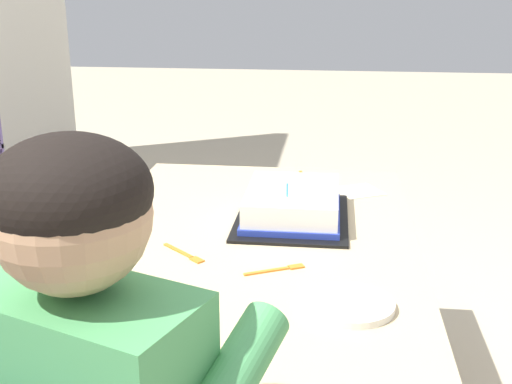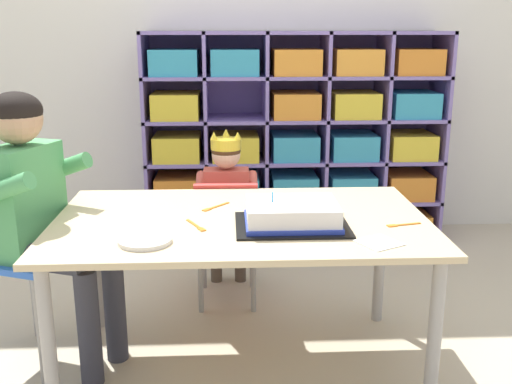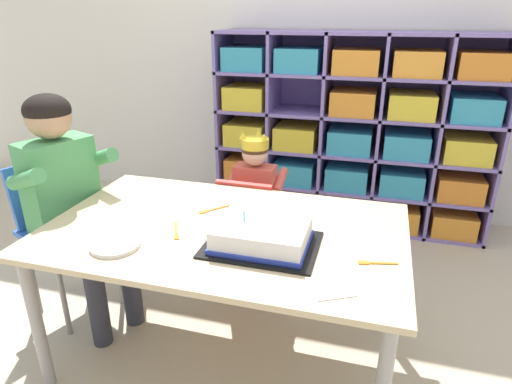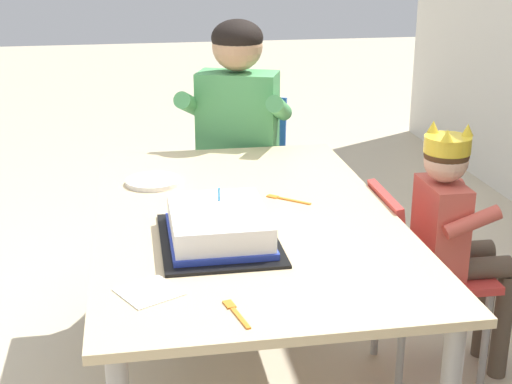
{
  "view_description": "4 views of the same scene",
  "coord_description": "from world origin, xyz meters",
  "px_view_note": "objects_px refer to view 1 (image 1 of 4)",
  "views": [
    {
      "loc": [
        -1.49,
        -0.2,
        1.23
      ],
      "look_at": [
        0.01,
        -0.02,
        0.74
      ],
      "focal_mm": 45.67,
      "sensor_mm": 36.0,
      "label": 1
    },
    {
      "loc": [
        -0.05,
        -2.09,
        1.28
      ],
      "look_at": [
        0.05,
        0.0,
        0.71
      ],
      "focal_mm": 41.89,
      "sensor_mm": 36.0,
      "label": 2
    },
    {
      "loc": [
        0.53,
        -1.42,
        1.38
      ],
      "look_at": [
        0.13,
        -0.01,
        0.78
      ],
      "focal_mm": 30.83,
      "sensor_mm": 36.0,
      "label": 3
    },
    {
      "loc": [
        1.93,
        -0.3,
        1.36
      ],
      "look_at": [
        0.11,
        0.01,
        0.72
      ],
      "focal_mm": 51.9,
      "sensor_mm": 36.0,
      "label": 4
    }
  ],
  "objects_px": {
    "fork_near_cake_tray": "(185,254)",
    "fork_by_napkin": "(304,177)",
    "birthday_cake_on_tray": "(292,206)",
    "fork_at_table_front_edge": "(278,269)",
    "activity_table": "(249,264)",
    "paper_plate_stack": "(351,305)",
    "classroom_chair_blue": "(37,324)"
  },
  "relations": [
    {
      "from": "birthday_cake_on_tray",
      "to": "fork_at_table_front_edge",
      "type": "height_order",
      "value": "birthday_cake_on_tray"
    },
    {
      "from": "activity_table",
      "to": "birthday_cake_on_tray",
      "type": "bearing_deg",
      "value": -28.8
    },
    {
      "from": "fork_near_cake_tray",
      "to": "fork_by_napkin",
      "type": "bearing_deg",
      "value": -69.45
    },
    {
      "from": "activity_table",
      "to": "fork_near_cake_tray",
      "type": "xyz_separation_m",
      "value": [
        -0.1,
        0.14,
        0.06
      ]
    },
    {
      "from": "classroom_chair_blue",
      "to": "fork_near_cake_tray",
      "type": "bearing_deg",
      "value": 84.82
    },
    {
      "from": "paper_plate_stack",
      "to": "fork_at_table_front_edge",
      "type": "height_order",
      "value": "paper_plate_stack"
    },
    {
      "from": "fork_near_cake_tray",
      "to": "classroom_chair_blue",
      "type": "bearing_deg",
      "value": 34.85
    },
    {
      "from": "paper_plate_stack",
      "to": "fork_near_cake_tray",
      "type": "height_order",
      "value": "paper_plate_stack"
    },
    {
      "from": "paper_plate_stack",
      "to": "fork_by_napkin",
      "type": "height_order",
      "value": "paper_plate_stack"
    },
    {
      "from": "classroom_chair_blue",
      "to": "fork_at_table_front_edge",
      "type": "bearing_deg",
      "value": 81.78
    },
    {
      "from": "activity_table",
      "to": "birthday_cake_on_tray",
      "type": "distance_m",
      "value": 0.22
    },
    {
      "from": "birthday_cake_on_tray",
      "to": "fork_by_napkin",
      "type": "relative_size",
      "value": 3.05
    },
    {
      "from": "fork_by_napkin",
      "to": "fork_at_table_front_edge",
      "type": "bearing_deg",
      "value": 165.34
    },
    {
      "from": "activity_table",
      "to": "paper_plate_stack",
      "type": "height_order",
      "value": "paper_plate_stack"
    },
    {
      "from": "birthday_cake_on_tray",
      "to": "fork_near_cake_tray",
      "type": "relative_size",
      "value": 3.29
    },
    {
      "from": "fork_at_table_front_edge",
      "to": "activity_table",
      "type": "bearing_deg",
      "value": -87.89
    },
    {
      "from": "activity_table",
      "to": "fork_at_table_front_edge",
      "type": "distance_m",
      "value": 0.19
    },
    {
      "from": "paper_plate_stack",
      "to": "fork_near_cake_tray",
      "type": "xyz_separation_m",
      "value": [
        0.22,
        0.38,
        -0.01
      ]
    },
    {
      "from": "paper_plate_stack",
      "to": "fork_by_napkin",
      "type": "xyz_separation_m",
      "value": [
        0.88,
        0.14,
        -0.01
      ]
    },
    {
      "from": "fork_by_napkin",
      "to": "classroom_chair_blue",
      "type": "bearing_deg",
      "value": 120.26
    },
    {
      "from": "activity_table",
      "to": "fork_by_napkin",
      "type": "bearing_deg",
      "value": -11.02
    },
    {
      "from": "activity_table",
      "to": "fork_by_napkin",
      "type": "xyz_separation_m",
      "value": [
        0.57,
        -0.11,
        0.06
      ]
    },
    {
      "from": "paper_plate_stack",
      "to": "fork_by_napkin",
      "type": "bearing_deg",
      "value": 8.71
    },
    {
      "from": "paper_plate_stack",
      "to": "fork_at_table_front_edge",
      "type": "xyz_separation_m",
      "value": [
        0.16,
        0.16,
        -0.01
      ]
    },
    {
      "from": "fork_by_napkin",
      "to": "fork_at_table_front_edge",
      "type": "height_order",
      "value": "same"
    },
    {
      "from": "classroom_chair_blue",
      "to": "fork_by_napkin",
      "type": "bearing_deg",
      "value": 134.17
    },
    {
      "from": "activity_table",
      "to": "fork_by_napkin",
      "type": "relative_size",
      "value": 10.55
    },
    {
      "from": "birthday_cake_on_tray",
      "to": "fork_by_napkin",
      "type": "distance_m",
      "value": 0.39
    },
    {
      "from": "activity_table",
      "to": "paper_plate_stack",
      "type": "relative_size",
      "value": 7.82
    },
    {
      "from": "birthday_cake_on_tray",
      "to": "paper_plate_stack",
      "type": "bearing_deg",
      "value": -163.29
    },
    {
      "from": "fork_by_napkin",
      "to": "fork_at_table_front_edge",
      "type": "relative_size",
      "value": 0.96
    },
    {
      "from": "classroom_chair_blue",
      "to": "fork_near_cake_tray",
      "type": "relative_size",
      "value": 5.23
    }
  ]
}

